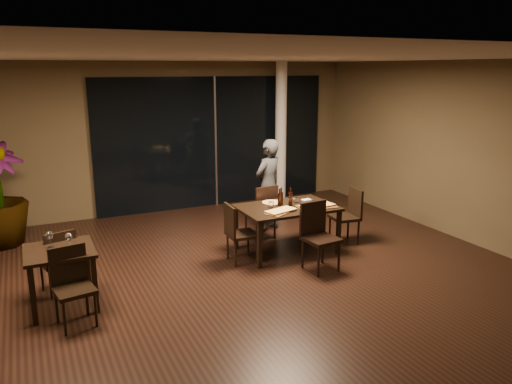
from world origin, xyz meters
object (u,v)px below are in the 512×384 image
object	(u,v)px
chair_main_left	(237,230)
chair_side_near	(72,282)
chair_main_near	(318,232)
chair_side_far	(59,258)
bottle_b	(290,197)
bottle_c	(281,196)
main_table	(287,211)
chair_main_far	(263,209)
bottle_a	(280,197)
chair_main_right	(349,213)
diner	(268,185)
side_table	(60,259)

from	to	relation	value
chair_main_left	chair_side_near	xyz separation A→B (m)	(-2.42, -0.89, -0.00)
chair_main_near	chair_side_near	world-z (taller)	chair_main_near
chair_side_far	bottle_b	size ratio (longest dim) A/B	3.00
chair_side_near	bottle_c	size ratio (longest dim) A/B	3.21
main_table	chair_side_near	bearing A→B (deg)	-163.73
chair_main_far	bottle_a	xyz separation A→B (m)	(-0.01, -0.61, 0.36)
chair_main_left	chair_main_right	xyz separation A→B (m)	(2.05, 0.03, 0.01)
chair_side_near	diner	world-z (taller)	diner
side_table	chair_side_far	xyz separation A→B (m)	(0.01, 0.41, -0.14)
bottle_a	diner	bearing A→B (deg)	72.66
bottle_c	chair_side_far	bearing A→B (deg)	-176.19
chair_main_near	chair_side_near	distance (m)	3.40
main_table	chair_main_left	distance (m)	0.91
side_table	chair_side_near	distance (m)	0.49
chair_side_far	bottle_c	size ratio (longest dim) A/B	3.08
chair_main_far	chair_main_near	bearing A→B (deg)	87.92
chair_main_right	chair_side_far	bearing A→B (deg)	-82.69
chair_main_left	bottle_a	world-z (taller)	bottle_a
chair_main_far	main_table	bearing A→B (deg)	88.30
side_table	diner	distance (m)	3.99
chair_main_near	bottle_b	bearing A→B (deg)	84.66
main_table	side_table	distance (m)	3.44
chair_side_far	bottle_b	distance (m)	3.49
diner	chair_main_far	bearing A→B (deg)	31.15
bottle_b	chair_side_near	bearing A→B (deg)	-163.72
main_table	chair_main_right	bearing A→B (deg)	-2.62
chair_main_left	main_table	bearing A→B (deg)	-82.43
side_table	chair_main_right	xyz separation A→B (m)	(4.56, 0.45, -0.11)
diner	bottle_a	distance (m)	1.09
chair_main_far	bottle_b	distance (m)	0.78
chair_main_left	bottle_b	world-z (taller)	bottle_b
main_table	bottle_c	bearing A→B (deg)	105.50
chair_main_left	chair_main_right	bearing A→B (deg)	-86.86
chair_side_near	bottle_a	world-z (taller)	bottle_a
main_table	chair_main_near	size ratio (longest dim) A/B	1.52
chair_main_near	diner	distance (m)	1.94
bottle_c	bottle_a	bearing A→B (deg)	-141.34
main_table	bottle_b	distance (m)	0.23
side_table	bottle_a	world-z (taller)	bottle_a
bottle_b	diner	bearing A→B (deg)	81.49
chair_main_near	chair_main_left	bearing A→B (deg)	138.32
chair_main_left	bottle_a	distance (m)	0.91
bottle_a	bottle_b	world-z (taller)	bottle_b
chair_main_left	side_table	bearing A→B (deg)	101.79
chair_main_right	chair_main_left	bearing A→B (deg)	-82.40
chair_main_left	chair_side_near	bearing A→B (deg)	112.41
chair_side_far	bottle_c	distance (m)	3.39
side_table	chair_main_right	distance (m)	4.58
chair_main_near	chair_main_right	xyz separation A→B (m)	(1.08, 0.73, -0.03)
chair_main_far	chair_side_far	size ratio (longest dim) A/B	1.10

